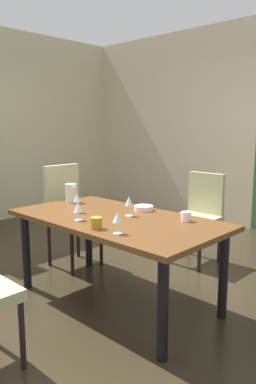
% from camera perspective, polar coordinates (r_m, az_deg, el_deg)
% --- Properties ---
extents(ground_plane, '(5.95, 5.72, 0.02)m').
position_cam_1_polar(ground_plane, '(3.53, -4.70, -14.16)').
color(ground_plane, '#2E2618').
extents(back_panel_interior, '(3.13, 0.10, 2.86)m').
position_cam_1_polar(back_panel_interior, '(6.25, 5.92, 9.96)').
color(back_panel_interior, beige).
rests_on(back_panel_interior, ground_plane).
extents(dining_table, '(1.74, 0.93, 0.72)m').
position_cam_1_polar(dining_table, '(3.02, -1.84, -5.32)').
color(dining_table, '#5A3519').
rests_on(dining_table, ground_plane).
extents(chair_left_far, '(0.45, 0.44, 1.04)m').
position_cam_1_polar(chair_left_far, '(3.92, -8.94, -2.81)').
color(chair_left_far, tan).
rests_on(chair_left_far, ground_plane).
extents(chair_head_far, '(0.44, 0.45, 0.94)m').
position_cam_1_polar(chair_head_far, '(4.03, 10.78, -2.99)').
color(chair_head_far, tan).
rests_on(chair_head_far, ground_plane).
extents(wine_glass_north, '(0.06, 0.06, 0.16)m').
position_cam_1_polar(wine_glass_north, '(3.15, -7.77, -1.00)').
color(wine_glass_north, silver).
rests_on(wine_glass_north, dining_table).
extents(wine_glass_west, '(0.07, 0.07, 0.15)m').
position_cam_1_polar(wine_glass_west, '(2.52, -1.62, -4.03)').
color(wine_glass_west, silver).
rests_on(wine_glass_west, dining_table).
extents(wine_glass_east, '(0.07, 0.07, 0.16)m').
position_cam_1_polar(wine_glass_east, '(3.00, 0.14, -1.53)').
color(wine_glass_east, silver).
rests_on(wine_glass_east, dining_table).
extents(wine_glass_center, '(0.07, 0.07, 0.14)m').
position_cam_1_polar(wine_glass_center, '(2.90, -7.61, -2.37)').
color(wine_glass_center, silver).
rests_on(wine_glass_center, dining_table).
extents(serving_bowl_corner, '(0.17, 0.17, 0.04)m').
position_cam_1_polar(serving_bowl_corner, '(3.22, 2.40, -2.46)').
color(serving_bowl_corner, white).
rests_on(serving_bowl_corner, dining_table).
extents(cup_south, '(0.08, 0.08, 0.08)m').
position_cam_1_polar(cup_south, '(2.66, -4.84, -4.72)').
color(cup_south, '#AA801E').
rests_on(cup_south, dining_table).
extents(cup_rear, '(0.07, 0.07, 0.07)m').
position_cam_1_polar(cup_rear, '(2.89, 8.84, -3.70)').
color(cup_rear, white).
rests_on(cup_rear, dining_table).
extents(pitcher_left, '(0.12, 0.11, 0.18)m').
position_cam_1_polar(pitcher_left, '(3.60, -8.65, -0.12)').
color(pitcher_left, silver).
rests_on(pitcher_left, dining_table).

